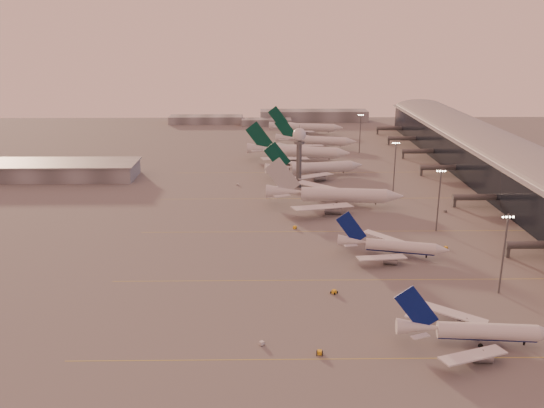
{
  "coord_description": "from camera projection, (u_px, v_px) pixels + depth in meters",
  "views": [
    {
      "loc": [
        -12.18,
        -155.77,
        76.37
      ],
      "look_at": [
        -9.09,
        62.03,
        9.13
      ],
      "focal_mm": 38.0,
      "sensor_mm": 36.0,
      "label": 1
    }
  ],
  "objects": [
    {
      "name": "gsv_tug_far",
      "position": [
        325.0,
        201.0,
        262.33
      ],
      "size": [
        4.01,
        3.75,
        0.99
      ],
      "color": "silver",
      "rests_on": "ground"
    },
    {
      "name": "gsv_truck_b",
      "position": [
        447.0,
        246.0,
        206.38
      ],
      "size": [
        5.27,
        3.49,
        2.0
      ],
      "color": "gold",
      "rests_on": "ground"
    },
    {
      "name": "gsv_catering_b",
      "position": [
        446.0,
        208.0,
        246.66
      ],
      "size": [
        5.23,
        3.15,
        4.01
      ],
      "color": "#595C5E",
      "rests_on": "ground"
    },
    {
      "name": "gsv_tug_near",
      "position": [
        320.0,
        353.0,
        139.82
      ],
      "size": [
        2.53,
        3.81,
        1.03
      ],
      "color": "gold",
      "rests_on": "ground"
    },
    {
      "name": "gsv_truck_a",
      "position": [
        263.0,
        341.0,
        144.06
      ],
      "size": [
        5.4,
        4.75,
        2.15
      ],
      "color": "silver",
      "rests_on": "ground"
    },
    {
      "name": "gsv_tug_mid",
      "position": [
        334.0,
        292.0,
        171.78
      ],
      "size": [
        4.36,
        4.27,
        1.09
      ],
      "color": "gold",
      "rests_on": "ground"
    },
    {
      "name": "greentail_a",
      "position": [
        315.0,
        170.0,
        306.26
      ],
      "size": [
        53.8,
        43.06,
        19.72
      ],
      "color": "silver",
      "rests_on": "ground"
    },
    {
      "name": "gsv_truck_c",
      "position": [
        296.0,
        226.0,
        227.13
      ],
      "size": [
        5.1,
        6.11,
        2.4
      ],
      "color": "gold",
      "rests_on": "ground"
    },
    {
      "name": "ground",
      "position": [
        305.0,
        294.0,
        171.51
      ],
      "size": [
        700.0,
        700.0,
        0.0
      ],
      "primitive_type": "plane",
      "color": "#5B5858",
      "rests_on": "ground"
    },
    {
      "name": "greentail_c",
      "position": [
        316.0,
        142.0,
        379.02
      ],
      "size": [
        53.73,
        42.92,
        19.82
      ],
      "color": "silver",
      "rests_on": "ground"
    },
    {
      "name": "widebody_white",
      "position": [
        335.0,
        198.0,
        255.17
      ],
      "size": [
        61.32,
        48.89,
        21.6
      ],
      "color": "silver",
      "rests_on": "ground"
    },
    {
      "name": "mast_a",
      "position": [
        504.0,
        250.0,
        168.25
      ],
      "size": [
        3.6,
        0.56,
        25.0
      ],
      "color": "#4E5055",
      "rests_on": "ground"
    },
    {
      "name": "narrowbody_mid",
      "position": [
        392.0,
        248.0,
        199.24
      ],
      "size": [
        38.2,
        30.11,
        15.21
      ],
      "color": "silver",
      "rests_on": "ground"
    },
    {
      "name": "mast_d",
      "position": [
        360.0,
        132.0,
        359.2
      ],
      "size": [
        3.6,
        0.56,
        25.0
      ],
      "color": "#4E5055",
      "rests_on": "ground"
    },
    {
      "name": "terminal",
      "position": [
        515.0,
        171.0,
        275.06
      ],
      "size": [
        57.0,
        362.0,
        23.04
      ],
      "color": "black",
      "rests_on": "ground"
    },
    {
      "name": "hangar",
      "position": [
        59.0,
        170.0,
        302.37
      ],
      "size": [
        82.0,
        27.0,
        8.5
      ],
      "color": "slate",
      "rests_on": "ground"
    },
    {
      "name": "taxiway_markings",
      "position": [
        372.0,
        230.0,
        225.42
      ],
      "size": [
        180.0,
        185.25,
        0.02
      ],
      "color": "gold",
      "rests_on": "ground"
    },
    {
      "name": "narrowbody_near",
      "position": [
        476.0,
        334.0,
        143.27
      ],
      "size": [
        40.41,
        32.15,
        15.79
      ],
      "color": "silver",
      "rests_on": "ground"
    },
    {
      "name": "greentail_b",
      "position": [
        298.0,
        154.0,
        342.15
      ],
      "size": [
        61.94,
        49.54,
        22.74
      ],
      "color": "silver",
      "rests_on": "ground"
    },
    {
      "name": "distant_horizon",
      "position": [
        282.0,
        117.0,
        481.05
      ],
      "size": [
        165.0,
        37.5,
        9.0
      ],
      "color": "slate",
      "rests_on": "ground"
    },
    {
      "name": "gsv_truck_d",
      "position": [
        238.0,
        183.0,
        289.47
      ],
      "size": [
        2.19,
        4.81,
        1.88
      ],
      "color": "silver",
      "rests_on": "ground"
    },
    {
      "name": "greentail_d",
      "position": [
        306.0,
        129.0,
        427.89
      ],
      "size": [
        55.75,
        44.71,
        20.34
      ],
      "color": "silver",
      "rests_on": "ground"
    },
    {
      "name": "mast_c",
      "position": [
        395.0,
        165.0,
        273.24
      ],
      "size": [
        3.6,
        0.56,
        25.0
      ],
      "color": "#4E5055",
      "rests_on": "ground"
    },
    {
      "name": "radar_tower",
      "position": [
        299.0,
        146.0,
        280.05
      ],
      "size": [
        6.4,
        6.4,
        31.1
      ],
      "color": "#4E5055",
      "rests_on": "ground"
    },
    {
      "name": "mast_b",
      "position": [
        439.0,
        197.0,
        220.76
      ],
      "size": [
        3.6,
        0.56,
        25.0
      ],
      "color": "#4E5055",
      "rests_on": "ground"
    }
  ]
}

